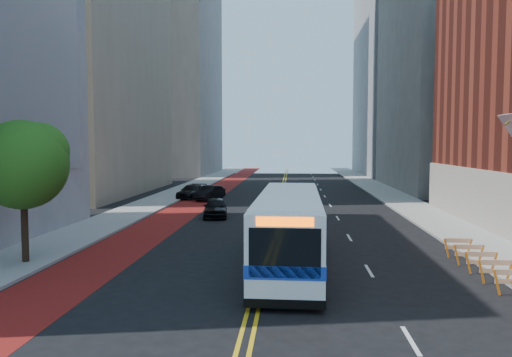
{
  "coord_description": "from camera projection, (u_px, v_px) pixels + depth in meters",
  "views": [
    {
      "loc": [
        1.35,
        -16.46,
        5.73
      ],
      "look_at": [
        -0.47,
        8.0,
        4.01
      ],
      "focal_mm": 35.0,
      "sensor_mm": 36.0,
      "label": 1
    }
  ],
  "objects": [
    {
      "name": "midrise_left_far",
      "position": [
        159.0,
        2.0,
        93.99
      ],
      "size": [
        20.0,
        26.0,
        65.0
      ],
      "primitive_type": "cube",
      "color": "slate",
      "rests_on": "ground"
    },
    {
      "name": "transit_bus",
      "position": [
        289.0,
        229.0,
        22.97
      ],
      "size": [
        2.98,
        12.7,
        3.48
      ],
      "rotation": [
        0.0,
        0.0,
        -0.02
      ],
      "color": "white",
      "rests_on": "ground"
    },
    {
      "name": "midrise_right_far",
      "position": [
        418.0,
        24.0,
        90.76
      ],
      "size": [
        20.0,
        28.0,
        55.0
      ],
      "primitive_type": "cube",
      "color": "gray",
      "rests_on": "ground"
    },
    {
      "name": "center_line_inner",
      "position": [
        277.0,
        205.0,
        46.73
      ],
      "size": [
        0.14,
        140.0,
        0.01
      ],
      "primitive_type": "cube",
      "color": "gold",
      "rests_on": "ground"
    },
    {
      "name": "ground",
      "position": [
        252.0,
        313.0,
        16.87
      ],
      "size": [
        160.0,
        160.0,
        0.0
      ],
      "primitive_type": "plane",
      "color": "black",
      "rests_on": "ground"
    },
    {
      "name": "car_c",
      "position": [
        191.0,
        192.0,
        52.35
      ],
      "size": [
        2.76,
        5.13,
        1.41
      ],
      "primitive_type": "imported",
      "rotation": [
        0.0,
        0.0,
        -0.17
      ],
      "color": "black",
      "rests_on": "ground"
    },
    {
      "name": "sidewalk_right",
      "position": [
        409.0,
        205.0,
        45.82
      ],
      "size": [
        4.0,
        140.0,
        0.15
      ],
      "primitive_type": "cube",
      "color": "gray",
      "rests_on": "ground"
    },
    {
      "name": "lane_dashes",
      "position": [
        325.0,
        196.0,
        54.32
      ],
      "size": [
        0.14,
        98.2,
        0.01
      ],
      "color": "silver",
      "rests_on": "ground"
    },
    {
      "name": "construction_barriers",
      "position": [
        503.0,
        273.0,
        19.52
      ],
      "size": [
        1.42,
        10.91,
        1.0
      ],
      "color": "orange",
      "rests_on": "ground"
    },
    {
      "name": "street_tree",
      "position": [
        24.0,
        161.0,
        23.38
      ],
      "size": [
        4.2,
        4.2,
        6.7
      ],
      "color": "black",
      "rests_on": "sidewalk_left"
    },
    {
      "name": "midrise_right_near",
      "position": [
        470.0,
        28.0,
        61.52
      ],
      "size": [
        18.0,
        26.0,
        40.0
      ],
      "primitive_type": "cube",
      "color": "slate",
      "rests_on": "ground"
    },
    {
      "name": "bus_lane_paint",
      "position": [
        193.0,
        204.0,
        47.32
      ],
      "size": [
        3.6,
        140.0,
        0.01
      ],
      "primitive_type": "cube",
      "color": "maroon",
      "rests_on": "ground"
    },
    {
      "name": "center_line_outer",
      "position": [
        280.0,
        205.0,
        46.7
      ],
      "size": [
        0.14,
        140.0,
        0.01
      ],
      "primitive_type": "cube",
      "color": "gold",
      "rests_on": "ground"
    },
    {
      "name": "car_b",
      "position": [
        209.0,
        193.0,
        50.64
      ],
      "size": [
        2.85,
        4.71,
        1.47
      ],
      "primitive_type": "imported",
      "rotation": [
        0.0,
        0.0,
        -0.31
      ],
      "color": "black",
      "rests_on": "ground"
    },
    {
      "name": "car_a",
      "position": [
        215.0,
        207.0,
        38.95
      ],
      "size": [
        2.35,
        4.65,
        1.52
      ],
      "primitive_type": "imported",
      "rotation": [
        0.0,
        0.0,
        0.13
      ],
      "color": "black",
      "rests_on": "ground"
    },
    {
      "name": "sidewalk_left",
      "position": [
        153.0,
        203.0,
        47.61
      ],
      "size": [
        4.0,
        140.0,
        0.15
      ],
      "primitive_type": "cube",
      "color": "gray",
      "rests_on": "ground"
    }
  ]
}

